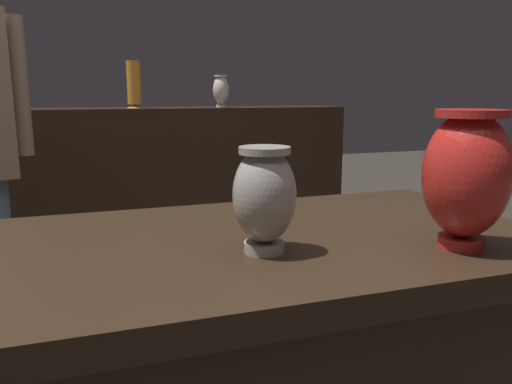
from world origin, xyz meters
TOP-DOWN VIEW (x-y plane):
  - back_display_shelf at (0.00, 2.20)m, footprint 2.60×0.40m
  - vase_centerpiece at (0.00, -0.09)m, footprint 0.11×0.11m
  - vase_tall_behind at (0.35, -0.18)m, footprint 0.15×0.15m
  - shelf_vase_center at (0.00, 2.20)m, footprint 0.10×0.10m
  - shelf_vase_right at (0.52, 2.15)m, footprint 0.10×0.10m

SIDE VIEW (x-z plane):
  - back_display_shelf at x=0.00m, z-range 0.00..0.99m
  - vase_centerpiece at x=0.00m, z-range 0.81..1.00m
  - vase_tall_behind at x=0.35m, z-range 0.81..1.06m
  - shelf_vase_right at x=0.52m, z-range 1.00..1.19m
  - shelf_vase_center at x=0.00m, z-range 0.99..1.26m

